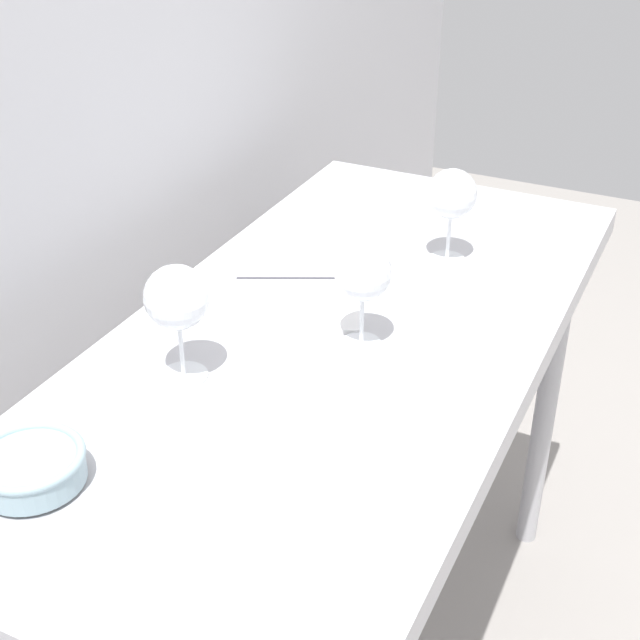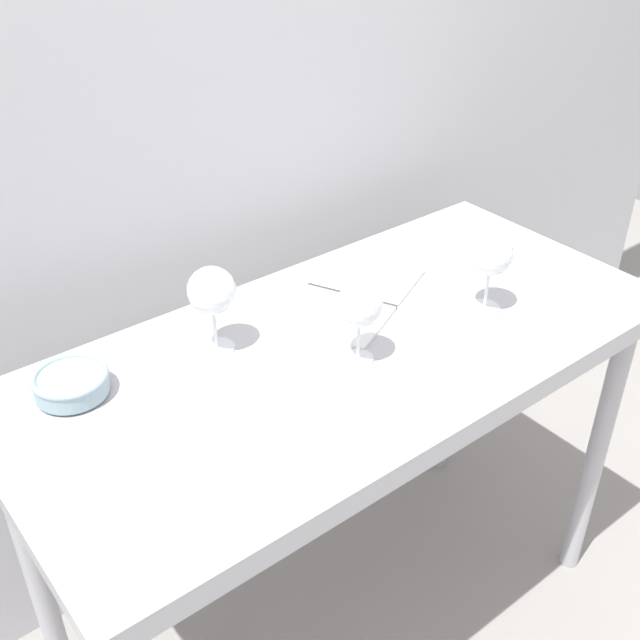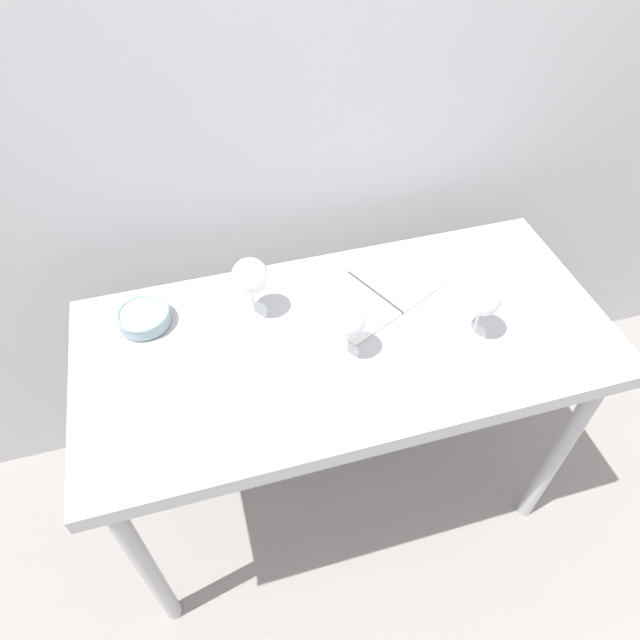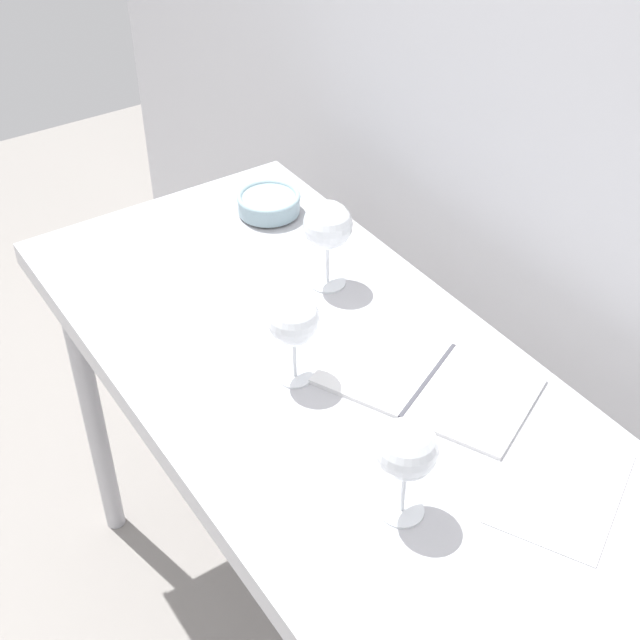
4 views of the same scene
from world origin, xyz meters
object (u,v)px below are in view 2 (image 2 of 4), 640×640
Objects in this scene: wine_glass_near_center at (360,306)px; wine_glass_far_left at (212,293)px; wine_glass_near_right at (491,256)px; tasting_sheet_upper at (441,254)px; open_notebook at (352,296)px; tasting_bowl at (71,383)px.

wine_glass_near_center is 0.28m from wine_glass_far_left.
wine_glass_near_right is 0.28m from tasting_sheet_upper.
open_notebook is at bearing 133.22° from wine_glass_near_right.
wine_glass_near_right is at bearing -23.18° from wine_glass_far_left.
wine_glass_far_left is 0.65m from tasting_sheet_upper.
wine_glass_far_left is at bearing 151.98° from tasting_sheet_upper.
wine_glass_near_right is at bearing -18.05° from tasting_bowl.
tasting_sheet_upper is at bearing -21.99° from open_notebook.
wine_glass_far_left is 0.58m from wine_glass_near_right.
tasting_sheet_upper is at bearing -0.07° from wine_glass_far_left.
tasting_bowl is at bearing 161.95° from wine_glass_near_right.
wine_glass_near_right reaches higher than tasting_bowl.
wine_glass_far_left is (-0.20, 0.20, 0.01)m from wine_glass_near_center.
open_notebook is 2.93× the size of tasting_bowl.
wine_glass_far_left reaches higher than wine_glass_near_right.
tasting_sheet_upper is 0.93m from tasting_bowl.
open_notebook is (0.14, 0.18, -0.12)m from wine_glass_near_center.
wine_glass_far_left is 0.76× the size of tasting_sheet_upper.
wine_glass_far_left reaches higher than tasting_bowl.
wine_glass_near_right is at bearing -141.55° from tasting_sheet_upper.
open_notebook is 0.30m from tasting_sheet_upper.
wine_glass_near_right is 0.74× the size of tasting_sheet_upper.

